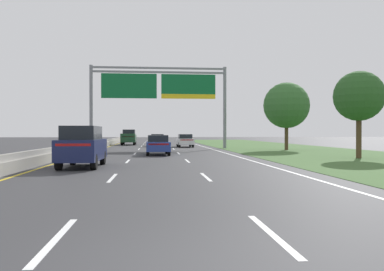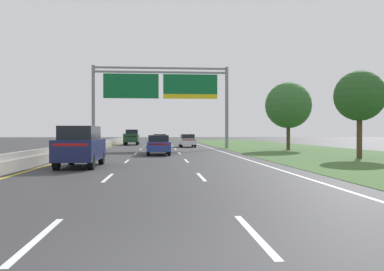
# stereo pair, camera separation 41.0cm
# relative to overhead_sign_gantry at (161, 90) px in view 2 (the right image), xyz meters

# --- Properties ---
(ground_plane) EXTENTS (220.00, 220.00, 0.00)m
(ground_plane) POSITION_rel_overhead_sign_gantry_xyz_m (-0.30, -3.55, -6.48)
(ground_plane) COLOR #333335
(lane_striping) EXTENTS (11.96, 106.00, 0.01)m
(lane_striping) POSITION_rel_overhead_sign_gantry_xyz_m (-0.30, -4.01, -6.48)
(lane_striping) COLOR white
(lane_striping) RESTS_ON ground
(grass_verge_right) EXTENTS (14.00, 110.00, 0.02)m
(grass_verge_right) POSITION_rel_overhead_sign_gantry_xyz_m (13.65, -3.55, -6.47)
(grass_verge_right) COLOR #3D602D
(grass_verge_right) RESTS_ON ground
(median_barrier_concrete) EXTENTS (0.60, 110.00, 0.85)m
(median_barrier_concrete) POSITION_rel_overhead_sign_gantry_xyz_m (-6.90, -3.55, -6.13)
(median_barrier_concrete) COLOR #99968E
(median_barrier_concrete) RESTS_ON ground
(overhead_sign_gantry) EXTENTS (15.06, 0.42, 9.11)m
(overhead_sign_gantry) POSITION_rel_overhead_sign_gantry_xyz_m (0.00, 0.00, 0.00)
(overhead_sign_gantry) COLOR gray
(overhead_sign_gantry) RESTS_ON ground
(pickup_truck_darkgreen) EXTENTS (2.04, 5.41, 2.20)m
(pickup_truck_darkgreen) POSITION_rel_overhead_sign_gantry_xyz_m (-4.18, 13.78, -5.41)
(pickup_truck_darkgreen) COLOR #193D23
(pickup_truck_darkgreen) RESTS_ON ground
(car_navy_left_lane_suv) EXTENTS (1.92, 4.71, 2.11)m
(car_navy_left_lane_suv) POSITION_rel_overhead_sign_gantry_xyz_m (-4.19, -23.02, -5.38)
(car_navy_left_lane_suv) COLOR #161E47
(car_navy_left_lane_suv) RESTS_ON ground
(car_white_right_lane_sedan) EXTENTS (1.90, 4.43, 1.57)m
(car_white_right_lane_sedan) POSITION_rel_overhead_sign_gantry_xyz_m (3.22, 4.47, -5.66)
(car_white_right_lane_sedan) COLOR silver
(car_white_right_lane_sedan) RESTS_ON ground
(car_silver_centre_lane_sedan) EXTENTS (1.92, 4.44, 1.57)m
(car_silver_centre_lane_sedan) POSITION_rel_overhead_sign_gantry_xyz_m (-0.11, 7.25, -5.66)
(car_silver_centre_lane_sedan) COLOR #B2B5BA
(car_silver_centre_lane_sedan) RESTS_ON ground
(car_blue_centre_lane_sedan) EXTENTS (1.92, 4.44, 1.57)m
(car_blue_centre_lane_sedan) POSITION_rel_overhead_sign_gantry_xyz_m (-0.24, -12.09, -5.66)
(car_blue_centre_lane_sedan) COLOR navy
(car_blue_centre_lane_sedan) RESTS_ON ground
(roadside_tree_near) EXTENTS (3.42, 3.42, 6.00)m
(roadside_tree_near) POSITION_rel_overhead_sign_gantry_xyz_m (13.46, -17.84, -2.22)
(roadside_tree_near) COLOR #4C3823
(roadside_tree_near) RESTS_ON ground
(roadside_tree_mid) EXTENTS (4.59, 4.59, 6.79)m
(roadside_tree_mid) POSITION_rel_overhead_sign_gantry_xyz_m (12.68, -5.14, -1.99)
(roadside_tree_mid) COLOR #4C3823
(roadside_tree_mid) RESTS_ON ground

